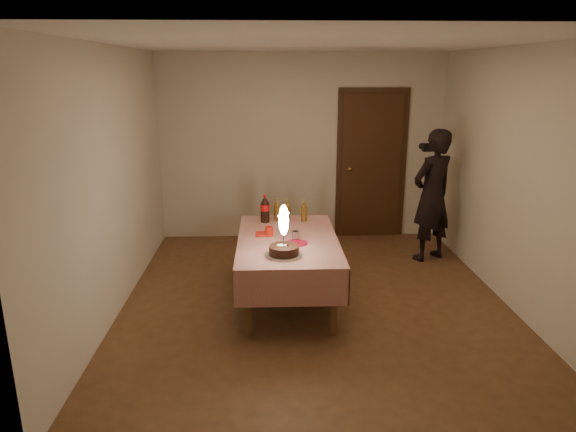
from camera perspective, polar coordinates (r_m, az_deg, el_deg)
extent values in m
cube|color=brown|center=(5.52, 2.98, -9.40)|extent=(4.00, 4.50, 0.01)
cube|color=beige|center=(7.31, 1.52, 7.60)|extent=(4.00, 0.04, 2.60)
cube|color=beige|center=(2.96, 7.32, -5.27)|extent=(4.00, 0.04, 2.60)
cube|color=beige|center=(5.30, -18.91, 3.52)|extent=(0.04, 4.50, 2.60)
cube|color=beige|center=(5.66, 23.85, 3.75)|extent=(0.04, 4.50, 2.60)
cube|color=silver|center=(5.00, 3.44, 18.65)|extent=(4.00, 4.50, 0.04)
cube|color=#472814|center=(7.46, 9.24, 5.42)|extent=(0.85, 0.05, 2.05)
sphere|color=#B28C33|center=(7.36, 6.85, 5.17)|extent=(0.06, 0.06, 0.06)
cube|color=brown|center=(5.27, -0.02, -2.82)|extent=(0.90, 1.60, 0.04)
cylinder|color=brown|center=(4.72, -4.46, -9.73)|extent=(0.07, 0.07, 0.65)
cylinder|color=brown|center=(4.75, 5.12, -9.55)|extent=(0.07, 0.07, 0.65)
cylinder|color=brown|center=(6.08, -3.98, -3.68)|extent=(0.07, 0.07, 0.65)
cylinder|color=brown|center=(6.11, 3.36, -3.58)|extent=(0.07, 0.07, 0.65)
cube|color=beige|center=(5.27, -0.02, -2.55)|extent=(1.02, 1.72, 0.01)
cube|color=beige|center=(4.53, 0.42, -8.10)|extent=(1.02, 0.01, 0.34)
cube|color=beige|center=(6.13, -0.34, -1.58)|extent=(1.02, 0.01, 0.34)
cube|color=beige|center=(5.33, -5.46, -4.41)|extent=(0.01, 1.72, 0.34)
cube|color=beige|center=(5.37, 5.38, -4.26)|extent=(0.01, 1.72, 0.34)
cylinder|color=white|center=(4.80, -0.47, -4.31)|extent=(0.35, 0.35, 0.01)
cylinder|color=black|center=(4.78, -0.47, -3.80)|extent=(0.28, 0.28, 0.08)
cylinder|color=white|center=(4.78, -0.72, -3.25)|extent=(0.07, 0.07, 0.00)
sphere|color=red|center=(4.76, -0.04, -3.22)|extent=(0.02, 0.02, 0.02)
cube|color=#19721E|center=(4.75, 0.14, -3.38)|extent=(0.02, 0.01, 0.00)
cube|color=#19721E|center=(4.75, -0.16, -3.40)|extent=(0.01, 0.02, 0.00)
cylinder|color=#262628|center=(4.75, -0.47, -2.64)|extent=(0.01, 0.01, 0.12)
ellipsoid|color=#FFF2BF|center=(4.69, -0.48, -0.44)|extent=(0.09, 0.09, 0.29)
sphere|color=white|center=(4.73, -0.47, -1.72)|extent=(0.04, 0.04, 0.04)
cylinder|color=red|center=(5.11, 0.99, -3.02)|extent=(0.22, 0.22, 0.01)
cylinder|color=#A9170B|center=(5.32, -2.09, -1.73)|extent=(0.08, 0.08, 0.10)
cylinder|color=silver|center=(5.21, 0.87, -2.17)|extent=(0.07, 0.07, 0.09)
cube|color=red|center=(5.37, -2.83, -2.01)|extent=(0.15, 0.15, 0.02)
cylinder|color=black|center=(5.80, -2.57, 0.38)|extent=(0.10, 0.10, 0.22)
cylinder|color=red|center=(5.78, -2.58, 0.95)|extent=(0.10, 0.10, 0.07)
cone|color=black|center=(5.76, -2.59, 1.81)|extent=(0.10, 0.10, 0.08)
cylinder|color=red|center=(5.75, -2.60, 2.25)|extent=(0.03, 0.03, 0.02)
cylinder|color=brown|center=(5.87, -1.24, 0.37)|extent=(0.06, 0.06, 0.18)
cone|color=brown|center=(5.83, -1.25, 1.51)|extent=(0.06, 0.06, 0.06)
cylinder|color=olive|center=(5.83, -1.25, 1.84)|extent=(0.02, 0.02, 0.02)
cylinder|color=brown|center=(5.83, 1.77, 0.27)|extent=(0.06, 0.06, 0.18)
cone|color=brown|center=(5.80, 1.78, 1.41)|extent=(0.06, 0.06, 0.06)
cylinder|color=olive|center=(5.79, 1.79, 1.75)|extent=(0.02, 0.02, 0.02)
cylinder|color=brown|center=(5.84, -0.04, 0.31)|extent=(0.06, 0.06, 0.18)
cone|color=brown|center=(5.81, -0.04, 1.45)|extent=(0.06, 0.06, 0.06)
cylinder|color=olive|center=(5.80, -0.04, 1.78)|extent=(0.02, 0.02, 0.02)
imported|color=black|center=(6.70, 15.72, 2.19)|extent=(0.73, 0.65, 1.68)
cube|color=black|center=(6.67, 15.28, 7.38)|extent=(0.16, 0.14, 0.10)
cylinder|color=black|center=(6.73, 14.80, 7.48)|extent=(0.11, 0.11, 0.08)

